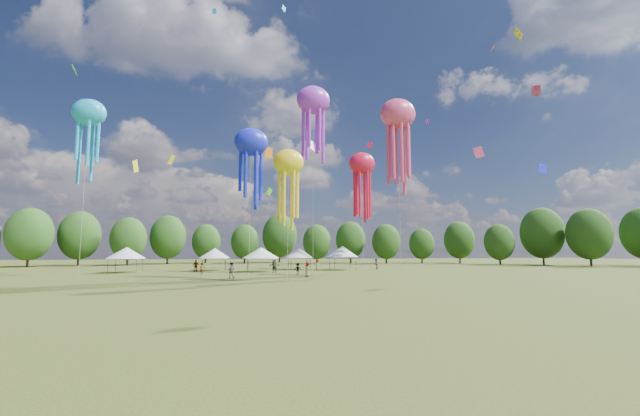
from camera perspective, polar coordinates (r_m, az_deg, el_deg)
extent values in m
plane|color=#384416|center=(13.22, 22.34, -19.47)|extent=(300.00, 300.00, 0.00)
imported|color=gray|center=(47.21, -12.70, -8.76)|extent=(0.99, 0.81, 1.85)
imported|color=gray|center=(65.62, -0.41, -8.22)|extent=(0.71, 0.93, 1.71)
imported|color=gray|center=(70.51, 8.08, -7.99)|extent=(0.83, 0.98, 1.78)
imported|color=gray|center=(53.67, -3.22, -8.76)|extent=(1.03, 0.66, 1.52)
imported|color=gray|center=(62.57, -17.48, -7.98)|extent=(1.09, 0.49, 1.83)
imported|color=gray|center=(59.22, -6.57, -8.30)|extent=(1.84, 0.82, 1.91)
imported|color=gray|center=(55.03, -16.71, -8.42)|extent=(0.61, 0.68, 1.56)
imported|color=gray|center=(48.77, -1.83, -8.85)|extent=(0.77, 0.99, 1.80)
cylinder|color=#47474C|center=(63.92, -28.27, -7.43)|extent=(0.08, 0.08, 1.96)
cylinder|color=#47474C|center=(67.57, -27.37, -7.37)|extent=(0.08, 0.08, 1.96)
cylinder|color=#47474C|center=(62.99, -24.93, -7.62)|extent=(0.08, 0.08, 1.96)
cylinder|color=#47474C|center=(66.68, -24.21, -7.54)|extent=(0.08, 0.08, 1.96)
cube|color=silver|center=(65.24, -26.15, -6.59)|extent=(4.19, 4.19, 0.10)
cone|color=silver|center=(65.23, -26.11, -5.81)|extent=(5.44, 5.44, 1.68)
cylinder|color=#47474C|center=(65.88, -16.58, -7.87)|extent=(0.08, 0.08, 1.90)
cylinder|color=#47474C|center=(69.36, -16.35, -7.79)|extent=(0.08, 0.08, 1.90)
cylinder|color=#47474C|center=(65.71, -13.51, -7.97)|extent=(0.08, 0.08, 1.90)
cylinder|color=#47474C|center=(69.20, -13.44, -7.87)|extent=(0.08, 0.08, 1.90)
cube|color=silver|center=(67.49, -14.95, -7.03)|extent=(3.89, 3.89, 0.10)
cone|color=silver|center=(67.48, -14.93, -6.29)|extent=(5.06, 5.06, 1.63)
cylinder|color=#47474C|center=(59.99, -10.32, -8.19)|extent=(0.08, 0.08, 1.95)
cylinder|color=#47474C|center=(63.95, -10.43, -8.06)|extent=(0.08, 0.08, 1.95)
cylinder|color=#47474C|center=(60.25, -6.51, -8.24)|extent=(0.08, 0.08, 1.95)
cylinder|color=#47474C|center=(64.19, -6.85, -8.11)|extent=(0.08, 0.08, 1.95)
cube|color=silver|center=(62.04, -8.51, -7.21)|extent=(4.36, 4.36, 0.10)
cone|color=silver|center=(62.03, -8.50, -6.39)|extent=(5.67, 5.67, 1.67)
cylinder|color=#47474C|center=(66.70, -4.21, -8.09)|extent=(0.08, 0.08, 1.91)
cylinder|color=#47474C|center=(69.93, -4.58, -8.00)|extent=(0.08, 0.08, 1.91)
cylinder|color=#47474C|center=(67.22, -1.43, -8.09)|extent=(0.08, 0.08, 1.91)
cylinder|color=#47474C|center=(70.43, -1.92, -8.00)|extent=(0.08, 0.08, 1.91)
cube|color=silver|center=(68.53, -3.03, -7.21)|extent=(3.67, 3.67, 0.10)
cone|color=silver|center=(68.52, -3.03, -6.48)|extent=(4.77, 4.77, 1.64)
cylinder|color=#47474C|center=(65.28, 2.13, -8.06)|extent=(0.08, 0.08, 2.09)
cylinder|color=#47474C|center=(68.81, 1.39, -7.97)|extent=(0.08, 0.08, 2.09)
cylinder|color=#47474C|center=(66.26, 5.22, -8.01)|extent=(0.08, 0.08, 2.09)
cylinder|color=#47474C|center=(69.75, 4.32, -7.93)|extent=(0.08, 0.08, 2.09)
cube|color=silver|center=(67.48, 3.26, -7.06)|extent=(4.04, 4.04, 0.10)
cone|color=silver|center=(67.47, 3.25, -6.26)|extent=(5.25, 5.25, 1.79)
ellipsoid|color=#1A26EC|center=(46.59, -9.88, 9.33)|extent=(3.87, 2.71, 3.29)
cylinder|color=beige|center=(45.14, -10.06, -0.23)|extent=(0.03, 0.03, 15.55)
ellipsoid|color=#B333E4|center=(57.64, -0.97, 15.28)|extent=(4.72, 3.30, 4.01)
cylinder|color=beige|center=(54.38, -1.00, 3.30)|extent=(0.03, 0.03, 24.27)
ellipsoid|color=red|center=(51.08, 6.06, 6.40)|extent=(3.39, 2.37, 2.88)
cylinder|color=beige|center=(50.01, 6.15, -1.60)|extent=(0.03, 0.03, 14.27)
ellipsoid|color=#1AADE5|center=(57.52, -30.31, 11.80)|extent=(3.94, 2.76, 3.35)
cylinder|color=beige|center=(55.39, -30.88, 1.83)|extent=(0.03, 0.03, 20.10)
ellipsoid|color=yellow|center=(41.98, -4.56, 6.59)|extent=(3.24, 2.27, 2.76)
cylinder|color=beige|center=(41.05, -4.64, -1.90)|extent=(0.03, 0.03, 12.43)
ellipsoid|color=#DF416E|center=(67.42, 11.15, 13.16)|extent=(5.90, 4.13, 5.01)
cylinder|color=beige|center=(64.35, 11.38, 2.43)|extent=(0.03, 0.03, 25.38)
cube|color=#1AADE5|center=(61.69, -5.24, 26.71)|extent=(0.69, 0.74, 1.09)
cube|color=#DF416E|center=(71.08, -1.31, 9.12)|extent=(1.33, 2.09, 2.49)
cube|color=#B333E4|center=(84.01, 15.20, 11.93)|extent=(0.81, 0.66, 0.87)
cube|color=orange|center=(53.49, -7.43, 7.89)|extent=(1.13, 0.44, 1.51)
cube|color=yellow|center=(47.53, 26.64, 21.51)|extent=(0.82, 1.28, 1.26)
cube|color=#1AADE5|center=(72.08, -14.96, 25.73)|extent=(0.70, 0.29, 0.94)
cube|color=#DF416E|center=(67.30, 28.71, 14.61)|extent=(0.92, 1.13, 1.54)
cube|color=yellow|center=(83.70, -20.64, 6.51)|extent=(1.31, 1.86, 1.90)
cube|color=#51D623|center=(53.03, -31.86, 16.49)|extent=(0.67, 0.93, 1.09)
cube|color=#1A26EC|center=(73.63, 8.51, 14.16)|extent=(1.28, 2.14, 2.22)
cube|color=#DF416E|center=(78.10, 21.90, 7.46)|extent=(1.82, 0.92, 2.33)
cube|color=red|center=(90.31, 7.19, 9.01)|extent=(1.41, 0.32, 1.62)
cube|color=orange|center=(66.02, 23.56, 20.33)|extent=(0.40, 0.64, 0.70)
cube|color=yellow|center=(75.72, -25.04, 5.47)|extent=(0.64, 2.14, 2.49)
cube|color=#51D623|center=(64.46, -7.32, 2.36)|extent=(1.13, 0.60, 1.37)
cube|color=#1A26EC|center=(64.86, 29.43, 4.95)|extent=(1.58, 0.55, 1.77)
cube|color=#1AADE5|center=(87.98, -2.26, 27.78)|extent=(0.41, 0.71, 0.84)
cylinder|color=#38281C|center=(97.49, -36.51, -5.87)|extent=(0.44, 0.44, 3.36)
ellipsoid|color=#264A18|center=(97.54, -36.33, -3.04)|extent=(8.40, 8.40, 10.51)
cylinder|color=#38281C|center=(101.88, -31.47, -6.13)|extent=(0.44, 0.44, 3.41)
ellipsoid|color=#264A18|center=(101.93, -31.32, -3.37)|extent=(8.53, 8.53, 10.66)
cylinder|color=#38281C|center=(98.56, -26.00, -6.54)|extent=(0.44, 0.44, 3.07)
ellipsoid|color=#264A18|center=(98.59, -25.88, -3.98)|extent=(7.66, 7.66, 9.58)
cylinder|color=#38281C|center=(105.32, -21.14, -6.59)|extent=(0.44, 0.44, 3.43)
ellipsoid|color=#264A18|center=(105.37, -21.03, -3.91)|extent=(8.58, 8.58, 10.73)
cylinder|color=#38281C|center=(109.93, -16.14, -6.86)|extent=(0.44, 0.44, 2.95)
ellipsoid|color=#264A18|center=(109.95, -16.07, -4.65)|extent=(7.37, 7.37, 9.21)
cylinder|color=#38281C|center=(105.79, -10.81, -7.04)|extent=(0.44, 0.44, 2.89)
ellipsoid|color=#264A18|center=(105.81, -10.76, -4.79)|extent=(7.23, 7.23, 9.04)
cylinder|color=#38281C|center=(110.84, -5.85, -6.83)|extent=(0.44, 0.44, 3.84)
ellipsoid|color=#264A18|center=(110.92, -5.82, -3.98)|extent=(9.60, 9.60, 11.99)
cylinder|color=#38281C|center=(101.21, -0.46, -7.20)|extent=(0.44, 0.44, 2.84)
ellipsoid|color=#264A18|center=(101.22, -0.46, -4.89)|extent=(7.11, 7.11, 8.89)
cylinder|color=#38281C|center=(106.09, 4.45, -7.05)|extent=(0.44, 0.44, 3.16)
ellipsoid|color=#264A18|center=(106.12, 4.43, -4.60)|extent=(7.91, 7.91, 9.88)
cylinder|color=#38281C|center=(103.18, 9.54, -7.09)|extent=(0.44, 0.44, 2.88)
ellipsoid|color=#264A18|center=(103.19, 9.50, -4.79)|extent=(7.21, 7.21, 9.01)
cylinder|color=#38281C|center=(109.36, 14.48, -6.99)|extent=(0.44, 0.44, 2.63)
ellipsoid|color=#264A18|center=(109.37, 14.42, -5.01)|extent=(6.57, 6.57, 8.22)
cylinder|color=#38281C|center=(110.64, 19.50, -6.69)|extent=(0.44, 0.44, 3.13)
ellipsoid|color=#264A18|center=(110.66, 19.41, -4.37)|extent=(7.81, 7.81, 9.77)
cylinder|color=#38281C|center=(102.48, 24.50, -6.67)|extent=(0.44, 0.44, 2.72)
ellipsoid|color=#264A18|center=(102.49, 24.40, -4.49)|extent=(6.80, 6.80, 8.50)
cylinder|color=#38281C|center=(106.08, 29.50, -6.10)|extent=(0.44, 0.44, 3.81)
ellipsoid|color=#264A18|center=(106.15, 29.34, -3.14)|extent=(9.52, 9.52, 11.90)
cylinder|color=#38281C|center=(101.99, 34.44, -5.92)|extent=(0.44, 0.44, 3.51)
ellipsoid|color=#264A18|center=(102.05, 34.26, -3.09)|extent=(8.78, 8.78, 10.97)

